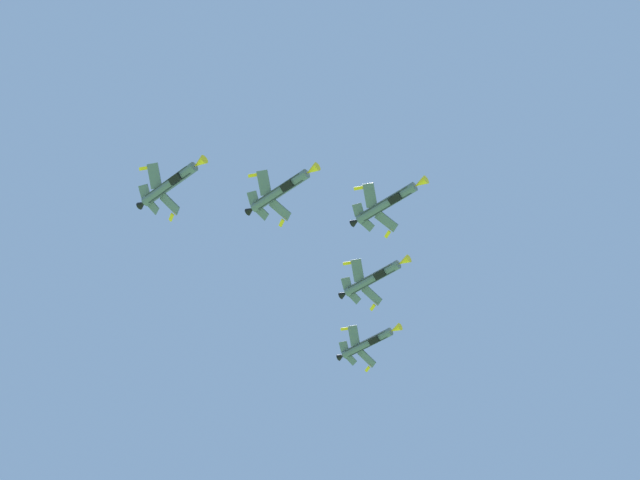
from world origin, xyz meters
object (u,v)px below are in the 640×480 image
fighter_jet_lead (388,203)px  fighter_jet_right_outer (171,184)px  fighter_jet_left_wing (373,278)px  fighter_jet_left_outer (368,343)px  fighter_jet_right_wing (281,190)px

fighter_jet_lead → fighter_jet_right_outer: bearing=-40.9°
fighter_jet_left_wing → fighter_jet_left_outer: size_ratio=1.00×
fighter_jet_left_wing → fighter_jet_right_wing: fighter_jet_right_wing is taller
fighter_jet_left_wing → fighter_jet_right_wing: size_ratio=1.00×
fighter_jet_left_wing → fighter_jet_left_outer: fighter_jet_left_outer is taller
fighter_jet_lead → fighter_jet_right_outer: 36.63m
fighter_jet_left_wing → fighter_jet_right_wing: (-13.31, -22.38, 1.64)m
fighter_jet_right_wing → fighter_jet_left_outer: bearing=-160.9°
fighter_jet_left_outer → fighter_jet_right_outer: bearing=2.2°
fighter_jet_lead → fighter_jet_right_wing: bearing=-39.3°
fighter_jet_right_wing → fighter_jet_right_outer: size_ratio=1.00×
fighter_jet_left_outer → fighter_jet_right_outer: size_ratio=1.00×
fighter_jet_lead → fighter_jet_left_wing: bearing=-133.6°
fighter_jet_lead → fighter_jet_left_wing: 17.27m
fighter_jet_right_wing → fighter_jet_right_outer: (-17.64, -4.73, -0.78)m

